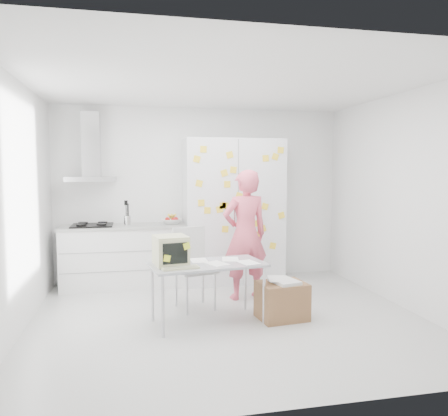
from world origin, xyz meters
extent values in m
cube|color=silver|center=(0.00, 0.00, -0.01)|extent=(4.50, 4.00, 0.02)
cube|color=white|center=(0.00, 2.00, 1.35)|extent=(4.50, 0.02, 2.70)
cube|color=white|center=(-2.25, 0.00, 1.35)|extent=(0.02, 4.00, 2.70)
cube|color=white|center=(2.25, 0.00, 1.35)|extent=(0.02, 4.00, 2.70)
cube|color=white|center=(0.00, 0.00, 2.70)|extent=(4.50, 4.00, 0.02)
cube|color=white|center=(-1.20, 1.70, 0.44)|extent=(1.80, 0.60, 0.88)
cube|color=gray|center=(-1.20, 1.40, 0.58)|extent=(1.76, 0.01, 0.01)
cube|color=gray|center=(-1.20, 1.40, 0.30)|extent=(1.76, 0.01, 0.01)
cube|color=#9E9E99|center=(-1.20, 1.70, 0.90)|extent=(1.84, 0.63, 0.04)
cube|color=black|center=(-1.65, 1.70, 0.93)|extent=(0.58, 0.50, 0.03)
cylinder|color=black|center=(-1.79, 1.58, 0.95)|extent=(0.14, 0.14, 0.02)
cylinder|color=black|center=(-1.51, 1.58, 0.95)|extent=(0.14, 0.14, 0.02)
cylinder|color=black|center=(-1.79, 1.82, 0.95)|extent=(0.14, 0.14, 0.02)
cylinder|color=black|center=(-1.51, 1.82, 0.95)|extent=(0.14, 0.14, 0.02)
cylinder|color=silver|center=(-1.15, 1.70, 0.99)|extent=(0.10, 0.10, 0.14)
cylinder|color=black|center=(-1.16, 1.71, 1.09)|extent=(0.01, 0.01, 0.30)
cylinder|color=black|center=(-1.13, 1.69, 1.09)|extent=(0.01, 0.01, 0.30)
cylinder|color=black|center=(-1.15, 1.72, 1.09)|extent=(0.01, 0.01, 0.30)
cube|color=black|center=(-1.16, 1.71, 1.25)|extent=(0.05, 0.01, 0.07)
imported|color=white|center=(-0.50, 1.70, 0.96)|extent=(0.31, 0.31, 0.08)
sphere|color=#B2140F|center=(-0.56, 1.72, 0.99)|extent=(0.08, 0.08, 0.08)
sphere|color=#B2140F|center=(-0.47, 1.65, 0.99)|extent=(0.08, 0.08, 0.08)
sphere|color=#B2140F|center=(-0.43, 1.74, 0.99)|extent=(0.08, 0.08, 0.08)
cylinder|color=yellow|center=(-0.52, 1.72, 1.03)|extent=(0.09, 0.17, 0.10)
cylinder|color=yellow|center=(-0.49, 1.72, 1.03)|extent=(0.04, 0.17, 0.10)
cylinder|color=yellow|center=(-0.47, 1.72, 1.03)|extent=(0.08, 0.17, 0.10)
cube|color=silver|center=(-1.65, 1.75, 1.60)|extent=(0.70, 0.48, 0.07)
cube|color=silver|center=(-1.65, 1.87, 2.10)|extent=(0.26, 0.24, 0.95)
cube|color=silver|center=(0.45, 1.68, 1.10)|extent=(1.50, 0.65, 2.20)
cube|color=slate|center=(0.45, 1.35, 1.10)|extent=(0.01, 0.01, 2.16)
cube|color=silver|center=(0.39, 1.34, 1.10)|extent=(0.02, 0.02, 0.30)
cube|color=silver|center=(0.51, 1.34, 1.10)|extent=(0.02, 0.02, 0.30)
cube|color=yellow|center=(0.86, 1.34, 1.90)|extent=(0.10, 0.00, 0.10)
cube|color=yellow|center=(1.01, 1.34, 1.93)|extent=(0.12, 0.00, 0.12)
cube|color=yellow|center=(1.12, 1.34, 1.05)|extent=(0.12, 0.00, 0.12)
cube|color=yellow|center=(0.22, 1.34, 1.21)|extent=(0.10, 0.00, 0.10)
cube|color=yellow|center=(0.46, 1.34, 1.35)|extent=(0.12, 0.00, 0.12)
cube|color=yellow|center=(0.83, 1.34, 0.86)|extent=(0.12, 0.00, 0.12)
cube|color=yellow|center=(0.25, 1.34, 0.87)|extent=(0.10, 0.00, 0.10)
cube|color=yellow|center=(0.32, 1.34, 1.95)|extent=(0.12, 0.00, 0.12)
cube|color=yellow|center=(0.54, 1.34, 0.81)|extent=(0.12, 0.00, 0.12)
cube|color=yellow|center=(0.86, 1.34, 1.19)|extent=(0.12, 0.00, 0.12)
cube|color=yellow|center=(0.74, 1.34, 0.94)|extent=(0.10, 0.00, 0.10)
cube|color=yellow|center=(0.24, 1.34, 1.69)|extent=(0.12, 0.00, 0.12)
cube|color=yellow|center=(-0.01, 1.34, 1.15)|extent=(0.10, 0.00, 0.10)
cube|color=yellow|center=(-0.10, 1.34, 1.26)|extent=(0.10, 0.00, 0.10)
cube|color=yellow|center=(-0.16, 1.34, 1.89)|extent=(0.11, 0.00, 0.11)
cube|color=yellow|center=(0.38, 1.34, 0.59)|extent=(0.10, 0.00, 0.10)
cube|color=yellow|center=(0.25, 1.34, 1.22)|extent=(0.11, 0.00, 0.11)
cube|color=yellow|center=(0.99, 1.34, 0.59)|extent=(0.11, 0.00, 0.11)
cube|color=yellow|center=(1.09, 1.34, 2.03)|extent=(0.10, 0.00, 0.10)
cube|color=yellow|center=(0.28, 1.34, 1.53)|extent=(0.10, 0.00, 0.10)
cube|color=yellow|center=(0.17, 1.34, 1.16)|extent=(0.11, 0.00, 0.11)
cube|color=yellow|center=(0.63, 1.34, 0.52)|extent=(0.10, 0.00, 0.10)
cube|color=yellow|center=(-0.07, 1.34, 2.03)|extent=(0.10, 0.00, 0.10)
cube|color=yellow|center=(-0.13, 1.34, 1.54)|extent=(0.12, 0.00, 0.12)
cube|color=yellow|center=(0.76, 1.34, 0.77)|extent=(0.11, 0.00, 0.11)
cube|color=yellow|center=(0.37, 1.34, 1.73)|extent=(0.11, 0.00, 0.11)
cube|color=yellow|center=(0.72, 1.34, 1.28)|extent=(0.11, 0.00, 0.11)
cube|color=yellow|center=(0.47, 1.34, 0.80)|extent=(0.11, 0.00, 0.11)
imported|color=#E75A70|center=(0.40, 0.75, 0.87)|extent=(0.69, 0.51, 1.74)
cube|color=#A6A9B1|center=(-0.25, -0.08, 0.67)|extent=(1.35, 0.82, 0.03)
cylinder|color=#BDBCC1|center=(-0.78, -0.43, 0.33)|extent=(0.04, 0.04, 0.65)
cylinder|color=#BDBCC1|center=(0.36, -0.25, 0.33)|extent=(0.04, 0.04, 0.65)
cylinder|color=#BDBCC1|center=(-0.87, 0.09, 0.33)|extent=(0.04, 0.04, 0.65)
cylinder|color=#BDBCC1|center=(0.28, 0.27, 0.33)|extent=(0.04, 0.04, 0.65)
cube|color=beige|center=(-0.67, -0.07, 0.85)|extent=(0.40, 0.41, 0.33)
cube|color=beige|center=(-0.64, -0.26, 0.85)|extent=(0.32, 0.07, 0.29)
cube|color=black|center=(-0.64, -0.27, 0.85)|extent=(0.27, 0.05, 0.23)
cube|color=#EFFF2E|center=(-0.72, -0.29, 0.80)|extent=(0.08, 0.02, 0.08)
cube|color=#EFFF2E|center=(-0.51, -0.26, 0.92)|extent=(0.09, 0.02, 0.09)
cube|color=beige|center=(-0.58, -0.30, 0.70)|extent=(0.41, 0.20, 0.02)
cube|color=gray|center=(-0.58, -0.30, 0.71)|extent=(0.37, 0.16, 0.01)
cube|color=white|center=(-0.16, -0.11, 0.68)|extent=(0.28, 0.32, 0.00)
cube|color=white|center=(0.04, 0.07, 0.69)|extent=(0.24, 0.30, 0.00)
cube|color=white|center=(0.20, -0.15, 0.69)|extent=(0.25, 0.31, 0.00)
cube|color=white|center=(-0.33, 0.09, 0.69)|extent=(0.19, 0.27, 0.00)
cube|color=silver|center=(-0.32, 0.45, 0.49)|extent=(0.56, 0.56, 0.04)
cube|color=silver|center=(-0.37, 0.65, 0.76)|extent=(0.43, 0.14, 0.50)
cylinder|color=silver|center=(-0.45, 0.22, 0.23)|extent=(0.04, 0.04, 0.47)
cylinder|color=silver|center=(-0.10, 0.32, 0.23)|extent=(0.04, 0.04, 0.47)
cylinder|color=silver|center=(-0.55, 0.58, 0.23)|extent=(0.04, 0.04, 0.47)
cylinder|color=silver|center=(-0.19, 0.67, 0.23)|extent=(0.04, 0.04, 0.47)
cube|color=brown|center=(0.61, -0.14, 0.21)|extent=(0.58, 0.49, 0.43)
cube|color=silver|center=(0.64, -0.16, 0.45)|extent=(0.33, 0.39, 0.04)
cube|color=silver|center=(0.58, -0.10, 0.47)|extent=(0.28, 0.36, 0.00)
camera|label=1|loc=(-1.07, -4.85, 1.73)|focal=35.00mm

